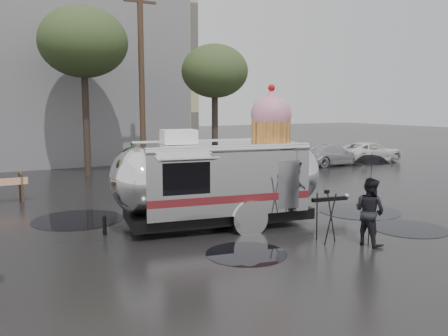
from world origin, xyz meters
TOP-DOWN VIEW (x-y plane):
  - ground at (0.00, 0.00)m, footprint 120.00×120.00m
  - puddles at (2.02, 2.93)m, footprint 10.87×7.97m
  - utility_pole at (2.50, 14.00)m, footprint 1.60×0.28m
  - tree_mid at (0.00, 15.00)m, footprint 4.20×4.20m
  - tree_right at (6.00, 13.00)m, footprint 3.36×3.36m
  - parked_cars at (11.78, 12.00)m, footprint 13.20×1.90m
  - airstream_trailer at (0.97, 3.29)m, footprint 7.51×3.36m
  - person_right at (3.19, -0.20)m, footprint 0.55×0.85m
  - umbrella_black at (3.19, -0.20)m, footprint 1.05×1.05m
  - tripod at (2.42, 0.49)m, footprint 0.54×0.54m

SIDE VIEW (x-z plane):
  - ground at x=0.00m, z-range 0.00..0.00m
  - puddles at x=2.02m, z-range 0.00..0.01m
  - parked_cars at x=11.78m, z-range -0.03..1.47m
  - tripod at x=2.42m, z-range 0.09..1.43m
  - person_right at x=3.19m, z-range 0.00..1.67m
  - airstream_trailer at x=0.97m, z-range -0.61..3.48m
  - umbrella_black at x=3.19m, z-range 0.77..3.04m
  - utility_pole at x=2.50m, z-range 0.12..9.12m
  - tree_right at x=6.00m, z-range 1.85..8.27m
  - tree_mid at x=0.00m, z-range 2.33..10.35m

